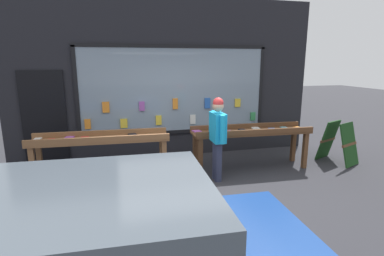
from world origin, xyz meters
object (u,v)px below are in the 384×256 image
(display_table_left, at_px, (101,143))
(display_table_right, at_px, (251,135))
(person_browsing, at_px, (218,133))
(small_dog, at_px, (195,173))
(sandwich_board_sign, at_px, (338,142))

(display_table_left, distance_m, display_table_right, 3.07)
(display_table_left, bearing_deg, display_table_right, 0.04)
(display_table_left, xyz_separation_m, person_browsing, (2.16, -0.46, 0.17))
(small_dog, bearing_deg, display_table_right, -74.80)
(display_table_right, distance_m, sandwich_board_sign, 2.12)
(small_dog, bearing_deg, display_table_left, 58.23)
(display_table_right, distance_m, person_browsing, 1.04)
(display_table_left, relative_size, sandwich_board_sign, 2.72)
(display_table_left, bearing_deg, small_dog, -21.82)
(display_table_left, height_order, person_browsing, person_browsing)
(display_table_left, bearing_deg, sandwich_board_sign, -1.80)
(small_dog, bearing_deg, person_browsing, -78.04)
(display_table_right, bearing_deg, sandwich_board_sign, -4.50)
(sandwich_board_sign, bearing_deg, display_table_left, 155.82)
(person_browsing, bearing_deg, sandwich_board_sign, -83.33)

